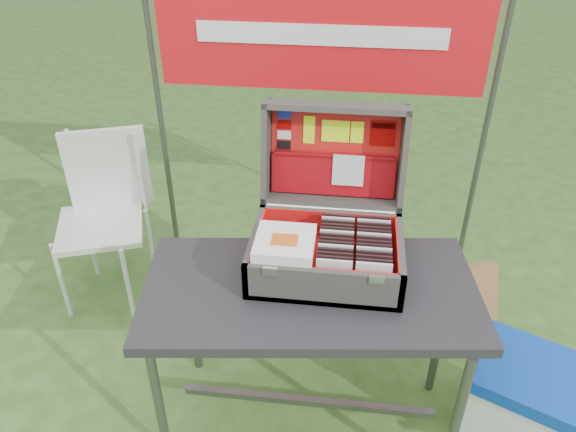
# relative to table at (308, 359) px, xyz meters

# --- Properties ---
(ground) EXTENTS (80.00, 80.00, 0.00)m
(ground) POSITION_rel_table_xyz_m (-0.07, 0.09, -0.37)
(ground) COLOR #34511D
(ground) RESTS_ON ground
(table) EXTENTS (1.25, 0.73, 0.74)m
(table) POSITION_rel_table_xyz_m (0.00, 0.00, 0.00)
(table) COLOR #282829
(table) RESTS_ON ground
(table_top) EXTENTS (1.25, 0.73, 0.04)m
(table_top) POSITION_rel_table_xyz_m (0.00, 0.00, 0.35)
(table_top) COLOR #282829
(table_top) RESTS_ON ground
(table_leg_fl) EXTENTS (0.04, 0.04, 0.70)m
(table_leg_fl) POSITION_rel_table_xyz_m (-0.53, -0.24, -0.02)
(table_leg_fl) COLOR #59595B
(table_leg_fl) RESTS_ON ground
(table_leg_fr) EXTENTS (0.04, 0.04, 0.70)m
(table_leg_fr) POSITION_rel_table_xyz_m (0.53, -0.24, -0.02)
(table_leg_fr) COLOR #59595B
(table_leg_fr) RESTS_ON ground
(table_leg_bl) EXTENTS (0.04, 0.04, 0.70)m
(table_leg_bl) POSITION_rel_table_xyz_m (-0.53, 0.24, -0.02)
(table_leg_bl) COLOR #59595B
(table_leg_bl) RESTS_ON ground
(table_leg_br) EXTENTS (0.04, 0.04, 0.70)m
(table_leg_br) POSITION_rel_table_xyz_m (0.53, 0.24, -0.02)
(table_leg_br) COLOR #59595B
(table_leg_br) RESTS_ON ground
(table_brace) EXTENTS (1.04, 0.03, 0.03)m
(table_brace) POSITION_rel_table_xyz_m (0.00, 0.00, -0.25)
(table_brace) COLOR #59595B
(table_brace) RESTS_ON ground
(suitcase) EXTENTS (0.54, 0.55, 0.51)m
(suitcase) POSITION_rel_table_xyz_m (0.05, 0.16, 0.63)
(suitcase) COLOR #605C56
(suitcase) RESTS_ON table
(suitcase_base_bottom) EXTENTS (0.54, 0.39, 0.02)m
(suitcase_base_bottom) POSITION_rel_table_xyz_m (0.05, 0.10, 0.38)
(suitcase_base_bottom) COLOR #605C56
(suitcase_base_bottom) RESTS_ON table_top
(suitcase_base_wall_front) EXTENTS (0.54, 0.02, 0.15)m
(suitcase_base_wall_front) POSITION_rel_table_xyz_m (0.05, -0.09, 0.44)
(suitcase_base_wall_front) COLOR #605C56
(suitcase_base_wall_front) RESTS_ON table_top
(suitcase_base_wall_back) EXTENTS (0.54, 0.02, 0.15)m
(suitcase_base_wall_back) POSITION_rel_table_xyz_m (0.05, 0.28, 0.44)
(suitcase_base_wall_back) COLOR #605C56
(suitcase_base_wall_back) RESTS_ON table_top
(suitcase_base_wall_left) EXTENTS (0.02, 0.39, 0.15)m
(suitcase_base_wall_left) POSITION_rel_table_xyz_m (-0.21, 0.10, 0.44)
(suitcase_base_wall_left) COLOR #605C56
(suitcase_base_wall_left) RESTS_ON table_top
(suitcase_base_wall_right) EXTENTS (0.02, 0.39, 0.15)m
(suitcase_base_wall_right) POSITION_rel_table_xyz_m (0.31, 0.10, 0.44)
(suitcase_base_wall_right) COLOR #605C56
(suitcase_base_wall_right) RESTS_ON table_top
(suitcase_liner_floor) EXTENTS (0.50, 0.35, 0.01)m
(suitcase_liner_floor) POSITION_rel_table_xyz_m (0.05, 0.10, 0.40)
(suitcase_liner_floor) COLOR red
(suitcase_liner_floor) RESTS_ON suitcase_base_bottom
(suitcase_latch_left) EXTENTS (0.05, 0.01, 0.03)m
(suitcase_latch_left) POSITION_rel_table_xyz_m (-0.13, -0.10, 0.51)
(suitcase_latch_left) COLOR silver
(suitcase_latch_left) RESTS_ON suitcase_base_wall_front
(suitcase_latch_right) EXTENTS (0.05, 0.01, 0.03)m
(suitcase_latch_right) POSITION_rel_table_xyz_m (0.22, -0.10, 0.51)
(suitcase_latch_right) COLOR silver
(suitcase_latch_right) RESTS_ON suitcase_base_wall_front
(suitcase_hinge) EXTENTS (0.49, 0.02, 0.02)m
(suitcase_hinge) POSITION_rel_table_xyz_m (0.05, 0.29, 0.52)
(suitcase_hinge) COLOR silver
(suitcase_hinge) RESTS_ON suitcase_base_wall_back
(suitcase_lid_back) EXTENTS (0.54, 0.10, 0.38)m
(suitcase_lid_back) POSITION_rel_table_xyz_m (0.05, 0.46, 0.68)
(suitcase_lid_back) COLOR #605C56
(suitcase_lid_back) RESTS_ON suitcase_base_wall_back
(suitcase_lid_rim_far) EXTENTS (0.54, 0.15, 0.05)m
(suitcase_lid_rim_far) POSITION_rel_table_xyz_m (0.05, 0.44, 0.87)
(suitcase_lid_rim_far) COLOR #605C56
(suitcase_lid_rim_far) RESTS_ON suitcase_lid_back
(suitcase_lid_rim_near) EXTENTS (0.54, 0.15, 0.05)m
(suitcase_lid_rim_near) POSITION_rel_table_xyz_m (0.05, 0.36, 0.51)
(suitcase_lid_rim_near) COLOR #605C56
(suitcase_lid_rim_near) RESTS_ON suitcase_lid_back
(suitcase_lid_rim_left) EXTENTS (0.02, 0.22, 0.41)m
(suitcase_lid_rim_left) POSITION_rel_table_xyz_m (-0.21, 0.40, 0.69)
(suitcase_lid_rim_left) COLOR #605C56
(suitcase_lid_rim_left) RESTS_ON suitcase_lid_back
(suitcase_lid_rim_right) EXTENTS (0.02, 0.22, 0.41)m
(suitcase_lid_rim_right) POSITION_rel_table_xyz_m (0.31, 0.40, 0.69)
(suitcase_lid_rim_right) COLOR #605C56
(suitcase_lid_rim_right) RESTS_ON suitcase_lid_back
(suitcase_lid_liner) EXTENTS (0.50, 0.08, 0.34)m
(suitcase_lid_liner) POSITION_rel_table_xyz_m (0.05, 0.45, 0.68)
(suitcase_lid_liner) COLOR red
(suitcase_lid_liner) RESTS_ON suitcase_lid_back
(suitcase_liner_wall_front) EXTENTS (0.50, 0.01, 0.12)m
(suitcase_liner_wall_front) POSITION_rel_table_xyz_m (0.05, -0.07, 0.45)
(suitcase_liner_wall_front) COLOR red
(suitcase_liner_wall_front) RESTS_ON suitcase_base_bottom
(suitcase_liner_wall_back) EXTENTS (0.50, 0.01, 0.12)m
(suitcase_liner_wall_back) POSITION_rel_table_xyz_m (0.05, 0.27, 0.45)
(suitcase_liner_wall_back) COLOR red
(suitcase_liner_wall_back) RESTS_ON suitcase_base_bottom
(suitcase_liner_wall_left) EXTENTS (0.01, 0.35, 0.12)m
(suitcase_liner_wall_left) POSITION_rel_table_xyz_m (-0.20, 0.10, 0.45)
(suitcase_liner_wall_left) COLOR red
(suitcase_liner_wall_left) RESTS_ON suitcase_base_bottom
(suitcase_liner_wall_right) EXTENTS (0.01, 0.35, 0.12)m
(suitcase_liner_wall_right) POSITION_rel_table_xyz_m (0.29, 0.10, 0.45)
(suitcase_liner_wall_right) COLOR red
(suitcase_liner_wall_right) RESTS_ON suitcase_base_bottom
(suitcase_lid_pocket) EXTENTS (0.48, 0.06, 0.16)m
(suitcase_lid_pocket) POSITION_rel_table_xyz_m (0.05, 0.41, 0.60)
(suitcase_lid_pocket) COLOR maroon
(suitcase_lid_pocket) RESTS_ON suitcase_lid_liner
(suitcase_pocket_edge) EXTENTS (0.47, 0.02, 0.02)m
(suitcase_pocket_edge) POSITION_rel_table_xyz_m (0.05, 0.42, 0.67)
(suitcase_pocket_edge) COLOR maroon
(suitcase_pocket_edge) RESTS_ON suitcase_lid_pocket
(suitcase_pocket_cd) EXTENTS (0.12, 0.04, 0.12)m
(suitcase_pocket_cd) POSITION_rel_table_xyz_m (0.10, 0.40, 0.63)
(suitcase_pocket_cd) COLOR silver
(suitcase_pocket_cd) RESTS_ON suitcase_lid_pocket
(lid_sticker_cc_a) EXTENTS (0.05, 0.01, 0.03)m
(lid_sticker_cc_a) POSITION_rel_table_xyz_m (-0.15, 0.47, 0.82)
(lid_sticker_cc_a) COLOR #1933B2
(lid_sticker_cc_a) RESTS_ON suitcase_lid_liner
(lid_sticker_cc_b) EXTENTS (0.05, 0.01, 0.03)m
(lid_sticker_cc_b) POSITION_rel_table_xyz_m (-0.15, 0.47, 0.78)
(lid_sticker_cc_b) COLOR #9D0100
(lid_sticker_cc_b) RESTS_ON suitcase_lid_liner
(lid_sticker_cc_c) EXTENTS (0.05, 0.01, 0.03)m
(lid_sticker_cc_c) POSITION_rel_table_xyz_m (-0.15, 0.46, 0.74)
(lid_sticker_cc_c) COLOR white
(lid_sticker_cc_c) RESTS_ON suitcase_lid_liner
(lid_sticker_cc_d) EXTENTS (0.05, 0.01, 0.03)m
(lid_sticker_cc_d) POSITION_rel_table_xyz_m (-0.15, 0.45, 0.70)
(lid_sticker_cc_d) COLOR black
(lid_sticker_cc_d) RESTS_ON suitcase_lid_liner
(lid_card_neon_tall) EXTENTS (0.04, 0.03, 0.10)m
(lid_card_neon_tall) POSITION_rel_table_xyz_m (-0.06, 0.46, 0.76)
(lid_card_neon_tall) COLOR #CFFD13
(lid_card_neon_tall) RESTS_ON suitcase_lid_liner
(lid_card_neon_main) EXTENTS (0.11, 0.02, 0.08)m
(lid_card_neon_main) POSITION_rel_table_xyz_m (0.05, 0.46, 0.76)
(lid_card_neon_main) COLOR #CFFD13
(lid_card_neon_main) RESTS_ON suitcase_lid_liner
(lid_card_neon_small) EXTENTS (0.05, 0.02, 0.08)m
(lid_card_neon_small) POSITION_rel_table_xyz_m (0.13, 0.46, 0.76)
(lid_card_neon_small) COLOR #CFFD13
(lid_card_neon_small) RESTS_ON suitcase_lid_liner
(lid_sticker_band) EXTENTS (0.10, 0.02, 0.10)m
(lid_sticker_band) POSITION_rel_table_xyz_m (0.23, 0.46, 0.76)
(lid_sticker_band) COLOR #9D0100
(lid_sticker_band) RESTS_ON suitcase_lid_liner
(lid_sticker_band_bar) EXTENTS (0.09, 0.01, 0.02)m
(lid_sticker_band_bar) POSITION_rel_table_xyz_m (0.23, 0.47, 0.79)
(lid_sticker_band_bar) COLOR black
(lid_sticker_band_bar) RESTS_ON suitcase_lid_liner
(cd_left_0) EXTENTS (0.12, 0.01, 0.14)m
(cd_left_0) POSITION_rel_table_xyz_m (0.08, -0.05, 0.47)
(cd_left_0) COLOR silver
(cd_left_0) RESTS_ON suitcase_liner_floor
(cd_left_1) EXTENTS (0.12, 0.01, 0.14)m
(cd_left_1) POSITION_rel_table_xyz_m (0.08, -0.03, 0.47)
(cd_left_1) COLOR black
(cd_left_1) RESTS_ON suitcase_liner_floor
(cd_left_2) EXTENTS (0.12, 0.01, 0.14)m
(cd_left_2) POSITION_rel_table_xyz_m (0.08, -0.01, 0.47)
(cd_left_2) COLOR black
(cd_left_2) RESTS_ON suitcase_liner_floor
(cd_left_3) EXTENTS (0.12, 0.01, 0.14)m
(cd_left_3) POSITION_rel_table_xyz_m (0.08, 0.01, 0.47)
(cd_left_3) COLOR black
(cd_left_3) RESTS_ON suitcase_liner_floor
(cd_left_4) EXTENTS (0.12, 0.01, 0.14)m
(cd_left_4) POSITION_rel_table_xyz_m (0.08, 0.03, 0.47)
(cd_left_4) COLOR silver
(cd_left_4) RESTS_ON suitcase_liner_floor
(cd_left_5) EXTENTS (0.12, 0.01, 0.14)m
(cd_left_5) POSITION_rel_table_xyz_m (0.08, 0.06, 0.47)
(cd_left_5) COLOR black
(cd_left_5) RESTS_ON suitcase_liner_floor
(cd_left_6) EXTENTS (0.12, 0.01, 0.14)m
(cd_left_6) POSITION_rel_table_xyz_m (0.08, 0.08, 0.47)
(cd_left_6) COLOR black
(cd_left_6) RESTS_ON suitcase_liner_floor
(cd_left_7) EXTENTS (0.12, 0.01, 0.14)m
(cd_left_7) POSITION_rel_table_xyz_m (0.08, 0.10, 0.47)
(cd_left_7) COLOR black
(cd_left_7) RESTS_ON suitcase_liner_floor
(cd_left_8) EXTENTS (0.12, 0.01, 0.14)m
(cd_left_8) POSITION_rel_table_xyz_m (0.08, 0.12, 0.47)
(cd_left_8) COLOR silver
(cd_left_8) RESTS_ON suitcase_liner_floor
(cd_left_9) EXTENTS (0.12, 0.01, 0.14)m
(cd_left_9) POSITION_rel_table_xyz_m (0.08, 0.14, 0.47)
(cd_left_9) COLOR black
(cd_left_9) RESTS_ON suitcase_liner_floor
(cd_left_10) EXTENTS (0.12, 0.01, 0.14)m
(cd_left_10) POSITION_rel_table_xyz_m (0.08, 0.16, 0.47)
(cd_left_10) COLOR black
(cd_left_10) RESTS_ON suitcase_liner_floor
(cd_left_11) EXTENTS (0.12, 0.01, 0.14)m
(cd_left_11) POSITION_rel_table_xyz_m (0.08, 0.18, 0.47)
(cd_left_11) COLOR black
(cd_left_11) RESTS_ON suitcase_liner_floor
(cd_left_12) EXTENTS (0.12, 0.01, 0.14)m
(cd_left_12) POSITION_rel_table_xyz_m (0.08, 0.21, 0.47)
(cd_left_12) COLOR silver
(cd_left_12) RESTS_ON suitcase_liner_floor
(cd_left_13) EXTENTS (0.12, 0.01, 0.14)m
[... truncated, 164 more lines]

